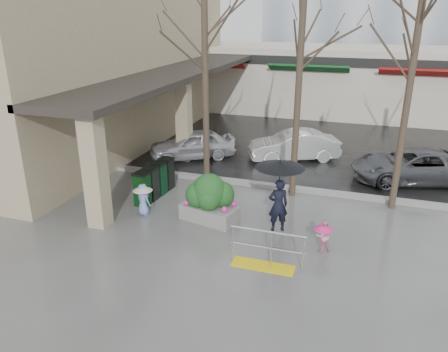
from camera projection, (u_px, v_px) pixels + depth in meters
The scene contains 20 objects.
ground at pixel (229, 237), 12.52m from camera, with size 120.00×120.00×0.00m, color #51514F.
street_asphalt at pixel (320, 99), 32.04m from camera, with size 120.00×36.00×0.01m, color black.
curb at pixel (262, 185), 16.04m from camera, with size 120.00×0.30×0.15m, color gray.
near_building at pixel (101, 57), 20.84m from camera, with size 6.00×18.00×8.00m, color tan.
canopy_slab at pixel (182, 68), 19.74m from camera, with size 2.80×18.00×0.25m, color #2D2823.
pillar_front at pixel (95, 171), 12.60m from camera, with size 0.55×0.55×3.50m, color tan.
pillar_back at pixel (184, 120), 18.37m from camera, with size 0.55×0.55×3.50m, color tan.
storefront_row at pixel (347, 80), 27.16m from camera, with size 34.00×6.74×4.00m.
handrail at pixel (266, 254), 10.92m from camera, with size 1.90×0.50×1.03m.
tree_west at pixel (205, 42), 14.50m from camera, with size 3.20×3.20×6.80m.
tree_midwest at pixel (301, 40), 13.50m from camera, with size 3.20×3.20×7.00m.
tree_mideast at pixel (414, 55), 12.67m from camera, with size 3.20×3.20×6.50m.
woman at pixel (279, 185), 12.40m from camera, with size 1.42×1.42×2.19m.
child_pink at pixel (323, 233), 11.62m from camera, with size 0.56×0.53×0.91m.
child_blue at pixel (143, 196), 13.67m from camera, with size 0.62×0.62×1.05m.
planter at pixel (210, 198), 13.28m from camera, with size 1.89×1.25×1.52m.
news_boxes at pixel (155, 181), 15.05m from camera, with size 0.62×2.09×1.15m.
car_a at pixel (192, 144), 18.97m from camera, with size 1.49×3.70×1.26m, color silver.
car_b at pixel (294, 145), 18.82m from camera, with size 1.33×3.82×1.26m, color white.
car_c at pixel (414, 166), 16.35m from camera, with size 2.09×4.53×1.26m, color #53555B.
Camera 1 is at (3.35, -10.56, 6.08)m, focal length 35.00 mm.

